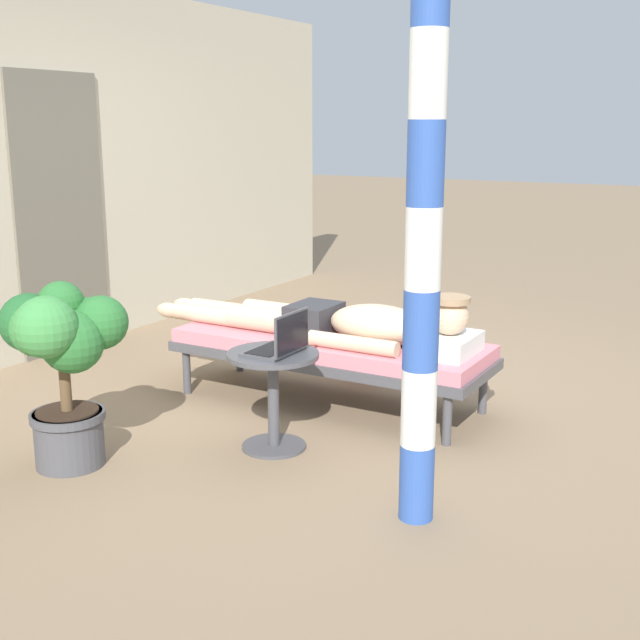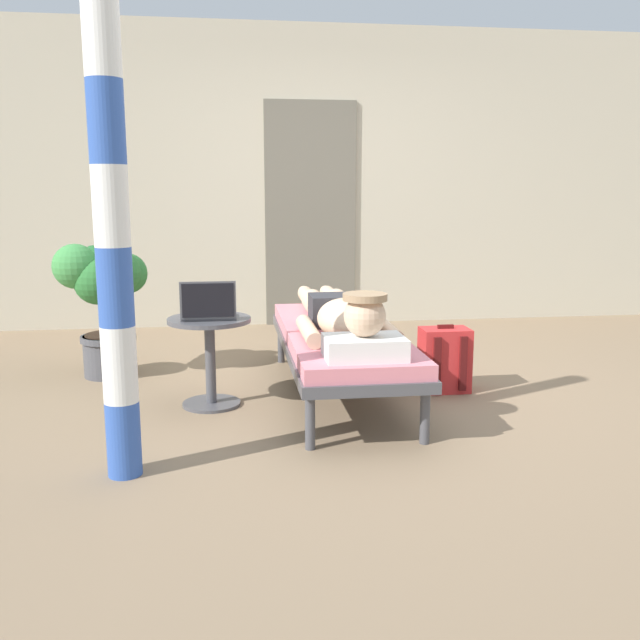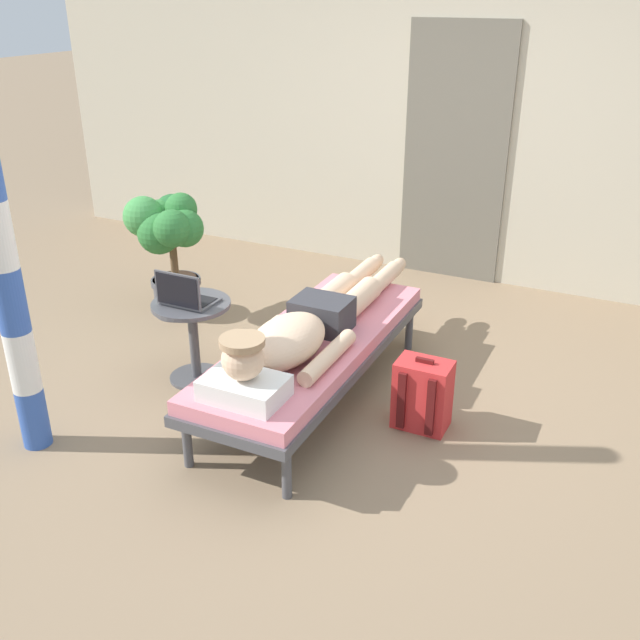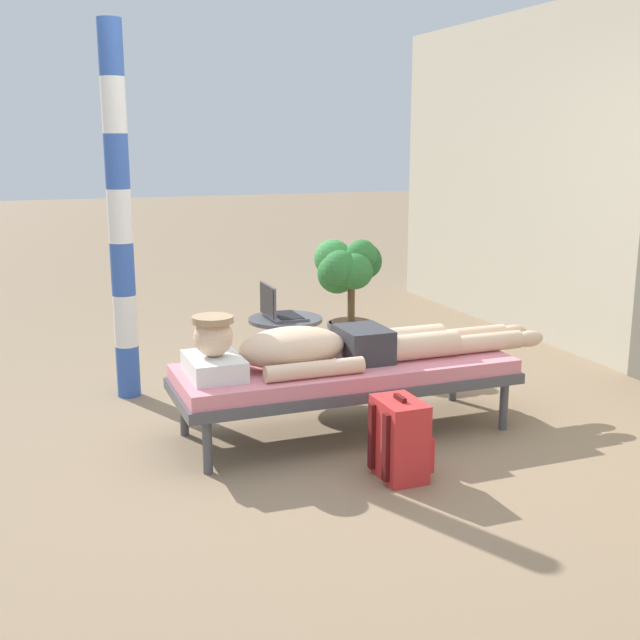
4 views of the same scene
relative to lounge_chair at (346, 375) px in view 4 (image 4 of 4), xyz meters
The scene contains 8 objects.
ground_plane 0.39m from the lounge_chair, ahead, with size 40.00×40.00×0.00m, color #8C7256.
lounge_chair is the anchor object (origin of this frame).
person_reclining 0.20m from the lounge_chair, 90.00° to the right, with size 0.53×2.17×0.33m.
side_table 0.78m from the lounge_chair, behind, with size 0.48×0.48×0.52m.
laptop 0.83m from the lounge_chair, 169.14° to the right, with size 0.31×0.24×0.23m.
backpack 0.69m from the lounge_chair, ahead, with size 0.30×0.26×0.42m.
potted_plant 1.65m from the lounge_chair, 156.62° to the left, with size 0.60×0.55×0.92m.
porch_post 1.77m from the lounge_chair, 136.89° to the right, with size 0.15×0.15×2.36m.
Camera 4 is at (3.84, -1.72, 1.65)m, focal length 44.80 mm.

